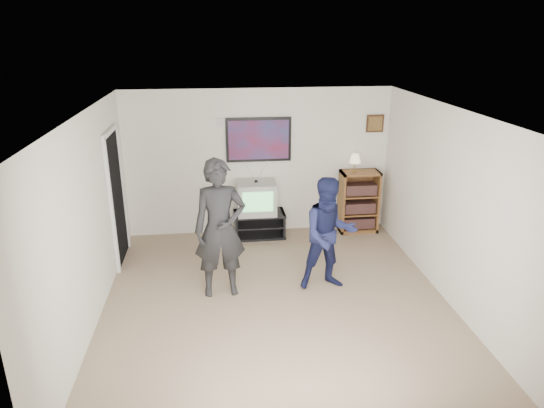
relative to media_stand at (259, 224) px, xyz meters
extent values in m
cube|color=#7F6451|center=(0.02, -2.23, -0.22)|extent=(4.50, 5.00, 0.01)
cube|color=white|center=(0.02, -2.23, 2.28)|extent=(4.50, 5.00, 0.01)
cube|color=silver|center=(0.02, 0.27, 1.03)|extent=(4.50, 0.01, 2.50)
cube|color=silver|center=(-2.23, -2.23, 1.03)|extent=(0.01, 5.00, 2.50)
cube|color=silver|center=(2.27, -2.23, 1.03)|extent=(0.01, 5.00, 2.50)
cube|color=black|center=(0.00, 0.00, 0.20)|extent=(0.88, 0.49, 0.04)
cube|color=black|center=(0.00, 0.00, -0.20)|extent=(0.88, 0.49, 0.04)
cube|color=black|center=(-0.41, 0.00, 0.00)|extent=(0.04, 0.47, 0.44)
cube|color=black|center=(0.41, 0.00, 0.00)|extent=(0.04, 0.47, 0.44)
imported|color=black|center=(-0.68, -1.84, 0.72)|extent=(0.72, 0.50, 1.88)
imported|color=#181C43|center=(0.78, -1.86, 0.58)|extent=(0.80, 0.64, 1.59)
cube|color=white|center=(-0.71, -1.60, 1.07)|extent=(0.08, 0.14, 0.04)
cube|color=white|center=(0.75, -1.64, 0.78)|extent=(0.08, 0.13, 0.04)
cube|color=black|center=(0.02, 0.24, 1.43)|extent=(1.10, 0.03, 0.75)
cube|color=white|center=(-0.53, 0.25, 1.73)|extent=(0.28, 0.02, 0.14)
cube|color=#462916|center=(2.02, 0.25, 1.66)|extent=(0.30, 0.03, 0.30)
cube|color=black|center=(-2.21, -0.63, 0.78)|extent=(0.03, 0.85, 2.00)
camera|label=1|loc=(-0.69, -7.72, 3.19)|focal=32.00mm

